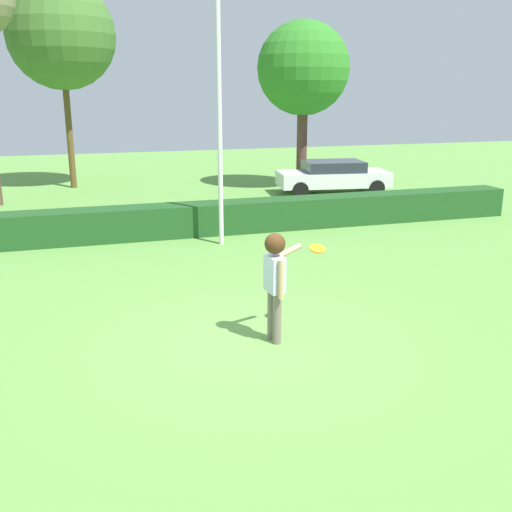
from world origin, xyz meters
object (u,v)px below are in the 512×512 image
at_px(person, 275,274).
at_px(birch_tree, 303,69).
at_px(parked_car_white, 333,176).
at_px(frisbee, 317,248).
at_px(lamppost, 219,110).
at_px(oak_tree, 61,35).

bearing_deg(person, birch_tree, 67.22).
distance_m(parked_car_white, birch_tree, 4.30).
xyz_separation_m(frisbee, lamppost, (-0.16, 5.98, 2.00)).
bearing_deg(parked_car_white, oak_tree, 155.33).
relative_size(person, parked_car_white, 0.41).
relative_size(person, birch_tree, 0.28).
bearing_deg(frisbee, parked_car_white, 64.65).
distance_m(parked_car_white, oak_tree, 11.71).
relative_size(lamppost, birch_tree, 0.96).
distance_m(lamppost, birch_tree, 9.49).
xyz_separation_m(frisbee, oak_tree, (-3.77, 16.58, 4.46)).
bearing_deg(frisbee, lamppost, 91.54).
bearing_deg(oak_tree, parked_car_white, -24.67).
relative_size(birch_tree, oak_tree, 0.81).
bearing_deg(frisbee, person, -162.21).
bearing_deg(person, lamppost, 84.05).
bearing_deg(oak_tree, lamppost, -71.21).
xyz_separation_m(lamppost, birch_tree, (5.25, 7.81, 1.21)).
height_order(frisbee, birch_tree, birch_tree).
height_order(person, oak_tree, oak_tree).
bearing_deg(oak_tree, person, -80.05).
xyz_separation_m(person, frisbee, (0.81, 0.26, 0.28)).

